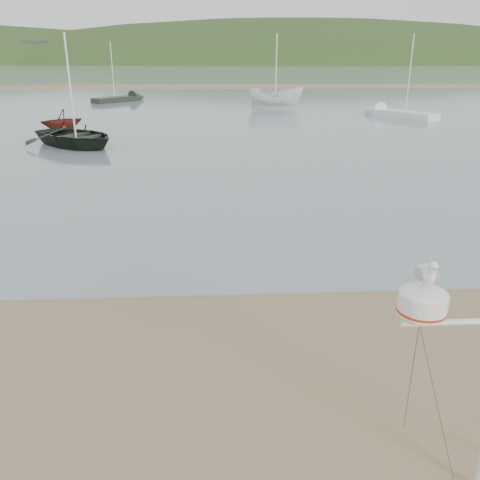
{
  "coord_description": "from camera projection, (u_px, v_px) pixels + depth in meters",
  "views": [
    {
      "loc": [
        1.33,
        -5.93,
        5.03
      ],
      "look_at": [
        1.72,
        1.0,
        2.41
      ],
      "focal_mm": 38.0,
      "sensor_mm": 36.0,
      "label": 1
    }
  ],
  "objects": [
    {
      "name": "far_cottages",
      "position": [
        214.0,
        52.0,
        189.16
      ],
      "size": [
        294.4,
        6.3,
        8.0
      ],
      "color": "beige",
      "rests_on": "ground"
    },
    {
      "name": "sailboat_dark_mid",
      "position": [
        127.0,
        98.0,
        52.28
      ],
      "size": [
        5.36,
        5.55,
        6.2
      ],
      "color": "black",
      "rests_on": "ground"
    },
    {
      "name": "sandbar",
      "position": [
        201.0,
        86.0,
        72.63
      ],
      "size": [
        560.0,
        7.0,
        0.07
      ],
      "primitive_type": "cube",
      "color": "olive",
      "rests_on": "water"
    },
    {
      "name": "water",
      "position": [
        205.0,
        70.0,
        130.59
      ],
      "size": [
        560.0,
        256.0,
        0.04
      ],
      "primitive_type": "cube",
      "color": "slate",
      "rests_on": "ground"
    },
    {
      "name": "boat_white",
      "position": [
        276.0,
        79.0,
        45.06
      ],
      "size": [
        2.39,
        2.35,
        5.03
      ],
      "primitive_type": "imported",
      "rotation": [
        0.0,
        0.0,
        1.29
      ],
      "color": "silver",
      "rests_on": "water"
    },
    {
      "name": "ground",
      "position": [
        124.0,
        425.0,
        7.24
      ],
      "size": [
        560.0,
        560.0,
        0.0
      ],
      "primitive_type": "plane",
      "color": "olive",
      "rests_on": "ground"
    },
    {
      "name": "boat_dark",
      "position": [
        71.0,
        94.0,
        26.79
      ],
      "size": [
        3.42,
        3.75,
        5.52
      ],
      "primitive_type": "imported",
      "rotation": [
        0.0,
        0.0,
        0.87
      ],
      "color": "black",
      "rests_on": "water"
    },
    {
      "name": "hill_ridge",
      "position": [
        248.0,
        106.0,
        234.75
      ],
      "size": [
        620.0,
        180.0,
        80.0
      ],
      "color": "#223A18",
      "rests_on": "ground"
    },
    {
      "name": "boat_red",
      "position": [
        60.0,
        110.0,
        32.57
      ],
      "size": [
        2.47,
        2.7,
        2.67
      ],
      "primitive_type": "imported",
      "rotation": [
        0.0,
        0.0,
        -0.96
      ],
      "color": "#561E13",
      "rests_on": "water"
    },
    {
      "name": "sailboat_white_near",
      "position": [
        387.0,
        112.0,
        40.56
      ],
      "size": [
        5.1,
        6.44,
        6.65
      ],
      "color": "silver",
      "rests_on": "ground"
    }
  ]
}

